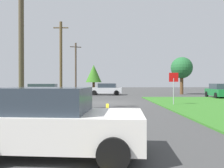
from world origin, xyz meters
TOP-DOWN VIEW (x-y plane):
  - ground_plane at (0.00, 0.00)m, footprint 120.00×120.00m
  - lane_stripe_center at (0.00, -8.00)m, footprint 0.20×14.00m
  - stop_sign at (5.04, -2.36)m, footprint 0.69×0.11m
  - car_on_crossroad at (12.64, 5.23)m, footprint 2.46×4.48m
  - parked_car_near_building at (-6.07, 2.20)m, footprint 4.63×2.23m
  - car_behind_on_main_road at (-1.24, -13.20)m, footprint 4.18×2.32m
  - car_approaching_junction at (-0.19, 11.50)m, footprint 4.66×2.55m
  - utility_pole_near at (-5.10, -5.70)m, footprint 1.76×0.63m
  - utility_pole_mid at (-5.63, 7.21)m, footprint 1.80×0.33m
  - utility_pole_far at (-5.21, 16.13)m, footprint 1.76×0.62m
  - oak_tree_left at (10.89, 12.59)m, footprint 3.14×3.14m
  - pine_tree_center at (-2.61, 20.69)m, footprint 2.92×2.92m

SIDE VIEW (x-z plane):
  - ground_plane at x=0.00m, z-range 0.00..0.00m
  - lane_stripe_center at x=0.00m, z-range 0.00..0.01m
  - car_behind_on_main_road at x=-1.24m, z-range -0.01..1.61m
  - parked_car_near_building at x=-6.07m, z-range 0.00..1.62m
  - car_on_crossroad at x=12.64m, z-range 0.00..1.62m
  - car_approaching_junction at x=-0.19m, z-range 0.00..1.62m
  - stop_sign at x=5.04m, z-range 0.49..2.98m
  - pine_tree_center at x=-2.61m, z-range 0.86..5.87m
  - oak_tree_left at x=10.89m, z-range 1.13..6.62m
  - utility_pole_far at x=-5.21m, z-range 0.13..8.31m
  - utility_pole_near at x=-5.10m, z-range 0.11..8.78m
  - utility_pole_mid at x=-5.63m, z-range 0.10..9.15m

